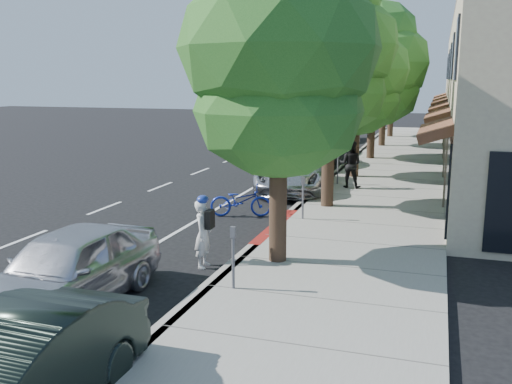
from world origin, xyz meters
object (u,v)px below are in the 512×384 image
at_px(street_tree_1, 331,50).
at_px(street_tree_4, 385,69).
at_px(cyclist, 203,234).
at_px(silver_suv, 294,171).
at_px(pedestrian, 350,164).
at_px(bicycle, 241,201).
at_px(dark_sedan, 315,153).
at_px(street_tree_0, 279,54).
at_px(dark_suv_far, 341,130).
at_px(near_car_a, 67,269).
at_px(near_car_b, 9,377).
at_px(white_pickup, 316,141).
at_px(street_tree_2, 357,72).
at_px(street_tree_3, 374,65).
at_px(street_tree_5, 393,77).

height_order(street_tree_1, street_tree_4, street_tree_1).
xyz_separation_m(cyclist, silver_suv, (-0.23, 9.40, -0.03)).
distance_m(cyclist, pedestrian, 10.11).
relative_size(bicycle, dark_sedan, 0.41).
bearing_deg(street_tree_0, cyclist, -160.90).
relative_size(dark_suv_far, near_car_a, 0.97).
relative_size(street_tree_1, near_car_b, 1.85).
bearing_deg(cyclist, bicycle, 6.27).
distance_m(cyclist, white_pickup, 19.57).
xyz_separation_m(street_tree_0, near_car_a, (-3.10, -3.50, -4.01)).
xyz_separation_m(street_tree_1, near_car_b, (-1.40, -13.00, -4.39)).
height_order(street_tree_4, cyclist, street_tree_4).
height_order(cyclist, dark_sedan, cyclist).
xyz_separation_m(street_tree_2, silver_suv, (-1.83, -3.16, -3.75)).
bearing_deg(pedestrian, street_tree_2, -81.21).
xyz_separation_m(street_tree_1, street_tree_3, (-0.00, 12.00, -0.20)).
bearing_deg(street_tree_4, bicycle, -96.94).
bearing_deg(street_tree_2, street_tree_5, 90.00).
height_order(bicycle, dark_sedan, dark_sedan).
bearing_deg(near_car_b, street_tree_3, 86.46).
height_order(street_tree_3, pedestrian, street_tree_3).
bearing_deg(silver_suv, near_car_b, -95.95).
bearing_deg(cyclist, near_car_b, 178.69).
distance_m(street_tree_2, bicycle, 9.00).
height_order(street_tree_1, near_car_b, street_tree_1).
bearing_deg(street_tree_1, bicycle, -144.65).
height_order(street_tree_2, dark_suv_far, street_tree_2).
relative_size(street_tree_5, dark_suv_far, 1.63).
height_order(street_tree_3, dark_suv_far, street_tree_3).
height_order(street_tree_0, white_pickup, street_tree_0).
xyz_separation_m(street_tree_0, dark_sedan, (-2.19, 14.42, -4.01)).
relative_size(street_tree_3, bicycle, 4.30).
bearing_deg(dark_suv_far, bicycle, -90.68).
bearing_deg(silver_suv, street_tree_0, -85.81).
xyz_separation_m(street_tree_5, near_car_b, (-1.40, -37.00, -3.63)).
xyz_separation_m(silver_suv, pedestrian, (2.06, 0.54, 0.30)).
bearing_deg(white_pickup, street_tree_5, 67.59).
bearing_deg(cyclist, street_tree_4, -6.82).
distance_m(street_tree_0, near_car_b, 8.21).
height_order(street_tree_4, silver_suv, street_tree_4).
height_order(street_tree_3, silver_suv, street_tree_3).
bearing_deg(street_tree_3, cyclist, -94.93).
distance_m(street_tree_1, white_pickup, 13.99).
relative_size(street_tree_3, dark_suv_far, 1.89).
distance_m(bicycle, near_car_b, 11.34).
height_order(street_tree_1, street_tree_3, street_tree_3).
height_order(bicycle, near_car_a, near_car_a).
relative_size(cyclist, white_pickup, 0.27).
xyz_separation_m(street_tree_0, street_tree_4, (0.00, 24.00, 0.04)).
height_order(street_tree_4, pedestrian, street_tree_4).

